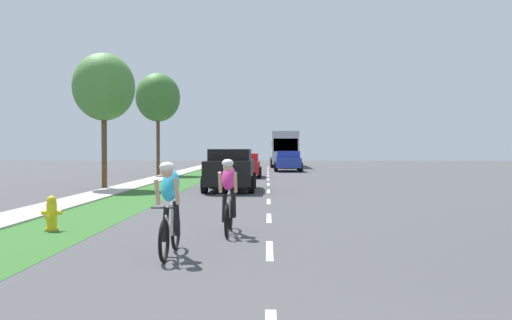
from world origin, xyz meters
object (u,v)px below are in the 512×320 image
at_px(fire_hydrant_yellow, 52,214).
at_px(street_tree_far, 158,98).
at_px(sedan_red, 246,165).
at_px(pickup_blue, 288,161).
at_px(cyclist_lead, 170,208).
at_px(suv_black, 230,169).
at_px(bus_silver, 284,147).
at_px(cyclist_trailing, 229,195).
at_px(street_tree_near, 104,87).

relative_size(fire_hydrant_yellow, street_tree_far, 0.11).
xyz_separation_m(fire_hydrant_yellow, sedan_red, (3.35, 21.90, 0.40)).
height_order(sedan_red, pickup_blue, pickup_blue).
bearing_deg(cyclist_lead, suv_black, 89.91).
relative_size(cyclist_lead, bus_silver, 0.15).
height_order(cyclist_trailing, bus_silver, bus_silver).
xyz_separation_m(cyclist_lead, cyclist_trailing, (0.80, 2.35, 0.00)).
distance_m(fire_hydrant_yellow, cyclist_trailing, 3.96).
bearing_deg(cyclist_lead, cyclist_trailing, 71.07).
relative_size(fire_hydrant_yellow, cyclist_lead, 0.44).
bearing_deg(fire_hydrant_yellow, street_tree_near, 102.35).
xyz_separation_m(cyclist_lead, suv_black, (0.02, 13.85, 0.14)).
xyz_separation_m(suv_black, sedan_red, (0.21, 10.73, -0.18)).
distance_m(fire_hydrant_yellow, cyclist_lead, 4.14).
bearing_deg(bus_silver, cyclist_trailing, -93.33).
bearing_deg(sedan_red, pickup_blue, 71.45).
xyz_separation_m(sedan_red, pickup_blue, (3.03, 9.04, 0.06)).
bearing_deg(street_tree_far, pickup_blue, 34.88).
bearing_deg(suv_black, fire_hydrant_yellow, -105.69).
xyz_separation_m(fire_hydrant_yellow, pickup_blue, (6.38, 30.93, 0.46)).
xyz_separation_m(bus_silver, street_tree_near, (-9.06, -30.45, 2.59)).
height_order(cyclist_trailing, street_tree_far, street_tree_far).
relative_size(pickup_blue, street_tree_far, 0.72).
relative_size(suv_black, sedan_red, 1.09).
xyz_separation_m(cyclist_trailing, pickup_blue, (2.46, 31.28, 0.02)).
height_order(sedan_red, street_tree_near, street_tree_near).
xyz_separation_m(pickup_blue, bus_silver, (0.03, 11.61, 1.15)).
relative_size(sedan_red, street_tree_far, 0.61).
distance_m(sedan_red, pickup_blue, 9.53).
bearing_deg(suv_black, bus_silver, 84.04).
bearing_deg(cyclist_trailing, street_tree_near, 117.84).
bearing_deg(street_tree_near, street_tree_far, 90.80).
distance_m(cyclist_trailing, sedan_red, 22.25).
height_order(cyclist_lead, sedan_red, cyclist_lead).
relative_size(cyclist_trailing, pickup_blue, 0.34).
height_order(sedan_red, street_tree_far, street_tree_far).
bearing_deg(sedan_red, cyclist_trailing, -88.53).
height_order(pickup_blue, street_tree_far, street_tree_far).
distance_m(cyclist_lead, street_tree_near, 16.31).
distance_m(suv_black, bus_silver, 31.57).
bearing_deg(street_tree_far, suv_black, -65.95).
bearing_deg(cyclist_trailing, sedan_red, 91.47).
height_order(bus_silver, street_tree_near, street_tree_near).
xyz_separation_m(suv_black, street_tree_near, (-5.78, 0.93, 3.63)).
distance_m(cyclist_trailing, street_tree_far, 26.15).
relative_size(fire_hydrant_yellow, sedan_red, 0.18).
distance_m(pickup_blue, bus_silver, 11.67).
height_order(suv_black, pickup_blue, suv_black).
bearing_deg(sedan_red, fire_hydrant_yellow, -98.70).
bearing_deg(sedan_red, cyclist_lead, -90.55).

